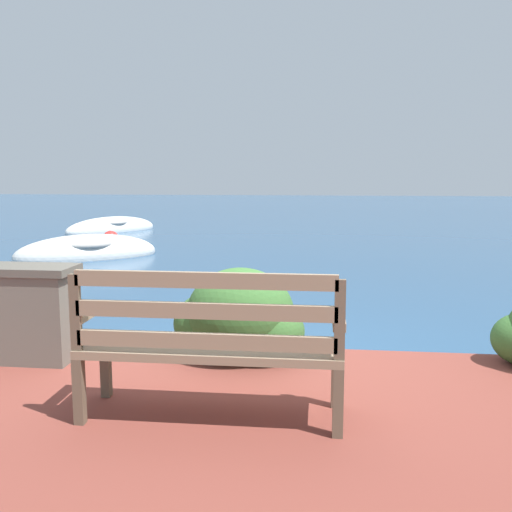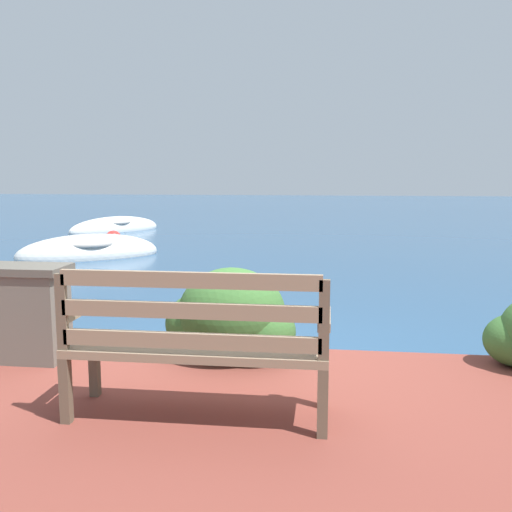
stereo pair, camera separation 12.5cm
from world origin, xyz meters
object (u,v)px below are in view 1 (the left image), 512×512
at_px(rowboat_mid, 112,229).
at_px(rowboat_nearest, 87,254).
at_px(mooring_buoy, 111,239).
at_px(park_bench, 210,341).

bearing_deg(rowboat_mid, rowboat_nearest, -128.88).
distance_m(rowboat_nearest, mooring_buoy, 2.71).
relative_size(park_bench, rowboat_nearest, 0.52).
relative_size(rowboat_mid, mooring_buoy, 6.62).
xyz_separation_m(rowboat_nearest, mooring_buoy, (-0.51, 2.66, 0.00)).
distance_m(park_bench, mooring_buoy, 11.41).
distance_m(rowboat_mid, mooring_buoy, 2.63).
relative_size(park_bench, mooring_buoy, 3.56).
xyz_separation_m(rowboat_nearest, rowboat_mid, (-1.42, 5.14, -0.01)).
bearing_deg(rowboat_mid, mooring_buoy, -124.17).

